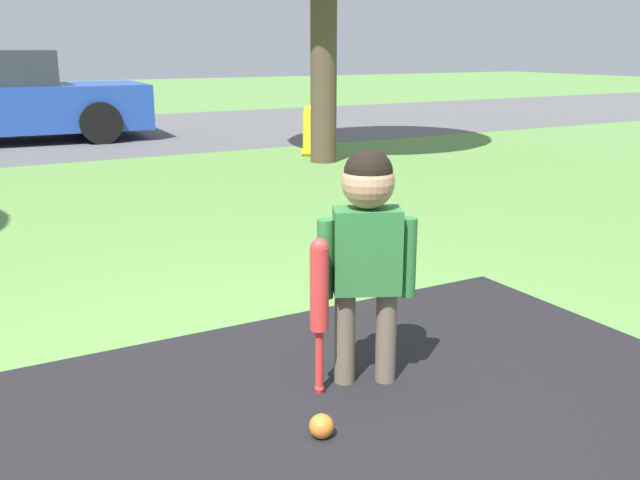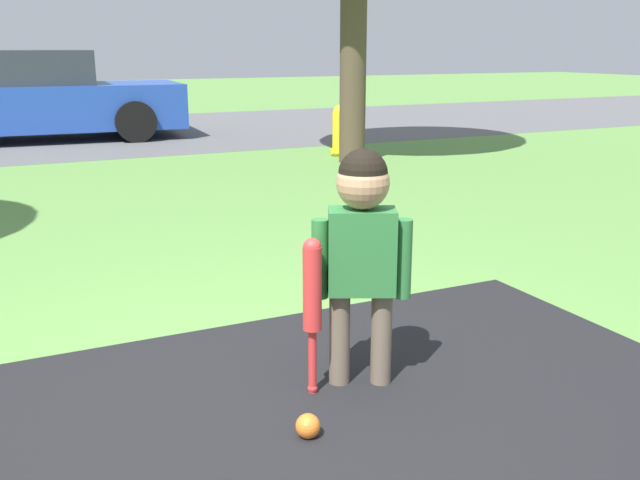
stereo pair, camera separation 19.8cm
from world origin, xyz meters
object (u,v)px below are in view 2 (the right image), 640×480
(sports_ball, at_px, (308,426))
(fire_hydrant, at_px, (341,131))
(baseball_bat, at_px, (312,295))
(parked_car, at_px, (36,98))
(child, at_px, (362,236))

(sports_ball, distance_m, fire_hydrant, 7.13)
(baseball_bat, distance_m, sports_ball, 0.53)
(parked_car, bearing_deg, child, -83.16)
(fire_hydrant, height_order, parked_car, parked_car)
(fire_hydrant, bearing_deg, parked_car, 134.56)
(sports_ball, xyz_separation_m, parked_car, (-0.12, 9.82, 0.59))
(baseball_bat, relative_size, sports_ball, 7.20)
(fire_hydrant, distance_m, parked_car, 4.98)
(child, height_order, sports_ball, child)
(child, bearing_deg, baseball_bat, -155.16)
(baseball_bat, height_order, fire_hydrant, fire_hydrant)
(baseball_bat, relative_size, fire_hydrant, 0.99)
(sports_ball, height_order, parked_car, parked_car)
(sports_ball, bearing_deg, fire_hydrant, 61.78)
(baseball_bat, bearing_deg, child, -0.44)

